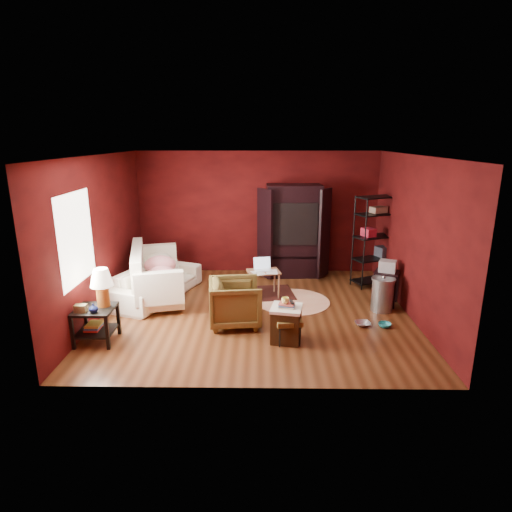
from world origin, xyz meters
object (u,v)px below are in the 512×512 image
Objects in this scene: side_table at (99,298)px; wire_shelving at (377,237)px; sofa at (157,277)px; hamper at (286,323)px; tv_armoire at (293,229)px; laptop_desk at (263,274)px; armchair at (235,300)px.

wire_shelving reaches higher than side_table.
sofa is 3.10m from hamper.
tv_armoire is at bearing 46.05° from side_table.
laptop_desk is 0.40× the size of wire_shelving.
side_table reaches higher than sofa.
laptop_desk is 2.59m from wire_shelving.
side_table is 5.65m from wire_shelving.
sofa is 2.77× the size of laptop_desk.
sofa is 3.22m from tv_armoire.
armchair is 2.18m from side_table.
sofa is 1.95m from side_table.
armchair is at bearing -115.08° from tv_armoire.
armchair is at bearing -168.83° from wire_shelving.
sofa is 1.04× the size of tv_armoire.
armchair is 0.45× the size of wire_shelving.
wire_shelving reaches higher than laptop_desk.
wire_shelving is at bearing -60.74° from armchair.
laptop_desk is at bearing -26.74° from armchair.
hamper is at bearing -151.96° from wire_shelving.
laptop_desk is (2.11, 0.06, 0.06)m from sofa.
armchair is 0.42× the size of tv_armoire.
wire_shelving is at bearing 6.11° from laptop_desk.
hamper is 3.48m from wire_shelving.
side_table is at bearing -179.64° from hamper.
sofa is 1.12× the size of wire_shelving.
hamper is at bearing -106.73° from sofa.
armchair is 0.75× the size of side_table.
laptop_desk is (2.54, 1.95, -0.21)m from side_table.
armchair is at bearing 143.71° from hamper.
wire_shelving is (4.51, 0.84, 0.64)m from sofa.
wire_shelving is at bearing 52.97° from hamper.
tv_armoire is (1.15, 2.71, 0.65)m from armchair.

